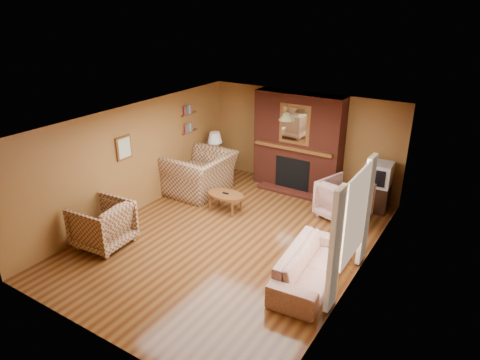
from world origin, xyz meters
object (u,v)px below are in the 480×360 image
Objects in this scene: floral_armchair at (344,200)px; plaid_armchair at (103,224)px; fireplace at (298,143)px; plaid_loveseat at (201,173)px; table_lamp at (215,143)px; floral_sofa at (311,266)px; tv_stand at (375,197)px; coffee_table at (225,196)px; crt_tv at (378,174)px; side_table at (215,167)px.

plaid_armchair is at bearing 63.38° from floral_armchair.
fireplace is 1.57× the size of plaid_loveseat.
table_lamp is (-0.25, 0.98, 0.47)m from plaid_loveseat.
plaid_loveseat is 0.76× the size of floral_sofa.
floral_armchair reaches higher than floral_sofa.
table_lamp is (-4.00, 2.89, 0.67)m from floral_sofa.
fireplace is 3.75× the size of table_lamp.
plaid_armchair is at bearing -136.71° from tv_stand.
table_lamp is 1.04× the size of tv_stand.
crt_tv is at bearing 33.21° from coffee_table.
plaid_armchair is at bearing -87.82° from side_table.
table_lamp is at bearing -166.05° from plaid_loveseat.
side_table is 0.96× the size of table_lamp.
crt_tv is (4.15, 0.34, 0.57)m from side_table.
table_lamp is at bearing 11.87° from floral_armchair.
floral_armchair is 1.62× the size of crt_tv.
fireplace is 1.98m from floral_armchair.
fireplace reaches higher than tv_stand.
table_lamp is (-3.67, 0.42, 0.54)m from floral_armchair.
side_table is at bearing -178.94° from tv_stand.
plaid_armchair reaches higher than coffee_table.
crt_tv is (2.05, -0.19, -0.31)m from fireplace.
tv_stand is at bearing 90.00° from crt_tv.
floral_armchair is at bearing -6.45° from side_table.
plaid_loveseat is 4.12m from tv_stand.
fireplace reaches higher than table_lamp.
plaid_armchair is at bearing -132.99° from crt_tv.
plaid_loveseat reaches higher than coffee_table.
crt_tv is at bearing 4.74° from side_table.
side_table is at bearing -90.00° from table_lamp.
tv_stand reaches higher than floral_sofa.
side_table is at bearing -166.05° from plaid_loveseat.
fireplace reaches higher than coffee_table.
fireplace reaches higher than plaid_armchair.
table_lamp reaches higher than coffee_table.
plaid_armchair reaches higher than tv_stand.
coffee_table is at bearing 43.19° from floral_armchair.
side_table is 4.16m from tv_stand.
coffee_table is (-0.77, -2.03, -0.81)m from fireplace.
side_table is 0.99× the size of tv_stand.
crt_tv is (4.00, 4.29, 0.43)m from plaid_armchair.
plaid_loveseat is at bearing -75.63° from table_lamp.
tv_stand is (3.90, 1.33, -0.19)m from plaid_loveseat.
plaid_loveseat is 1.61× the size of floral_armchair.
tv_stand is at bearing 132.93° from plaid_armchair.
table_lamp reaches higher than tv_stand.
plaid_loveseat is 1.11m from table_lamp.
plaid_loveseat is 1.73× the size of coffee_table.
table_lamp is (-0.15, 3.95, 0.53)m from plaid_armchair.
fireplace is 4.02m from floral_sofa.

